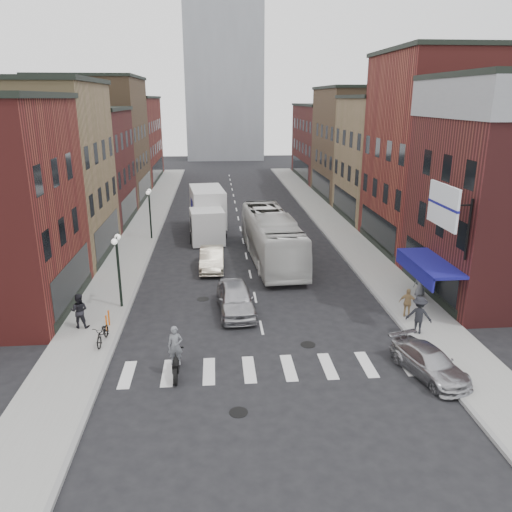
{
  "coord_description": "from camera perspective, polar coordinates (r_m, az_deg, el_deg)",
  "views": [
    {
      "loc": [
        -2.15,
        -21.69,
        11.0
      ],
      "look_at": [
        0.12,
        5.82,
        2.26
      ],
      "focal_mm": 35.0,
      "sensor_mm": 36.0,
      "label": 1
    }
  ],
  "objects": [
    {
      "name": "ped_right_a",
      "position": [
        25.31,
        18.13,
        -6.43
      ],
      "size": [
        1.34,
        1.05,
        1.86
      ],
      "primitive_type": "imported",
      "rotation": [
        0.0,
        0.0,
        2.71
      ],
      "color": "black",
      "rests_on": "sidewalk_right"
    },
    {
      "name": "sidewalk_left",
      "position": [
        45.48,
        -12.63,
        3.24
      ],
      "size": [
        3.0,
        74.0,
        0.15
      ],
      "primitive_type": "cube",
      "color": "gray",
      "rests_on": "ground"
    },
    {
      "name": "curb_right",
      "position": [
        45.98,
        6.91,
        3.6
      ],
      "size": [
        0.2,
        74.0,
        0.16
      ],
      "primitive_type": "cube",
      "color": "gray",
      "rests_on": "ground"
    },
    {
      "name": "bldg_right_mid_a",
      "position": [
        39.79,
        21.23,
        10.86
      ],
      "size": [
        10.3,
        10.2,
        14.3
      ],
      "color": "maroon",
      "rests_on": "ground"
    },
    {
      "name": "streetlamp_far",
      "position": [
        40.85,
        -12.08,
        5.76
      ],
      "size": [
        0.32,
        1.22,
        4.11
      ],
      "color": "black",
      "rests_on": "ground"
    },
    {
      "name": "sedan_left_far",
      "position": [
        33.58,
        -5.06,
        -0.31
      ],
      "size": [
        1.62,
        4.45,
        1.46
      ],
      "primitive_type": "imported",
      "rotation": [
        0.0,
        0.0,
        -0.02
      ],
      "color": "beige",
      "rests_on": "ground"
    },
    {
      "name": "bldg_left_far_a",
      "position": [
        58.29,
        -17.88,
        12.48
      ],
      "size": [
        10.3,
        12.2,
        13.3
      ],
      "color": "brown",
      "rests_on": "ground"
    },
    {
      "name": "ped_right_b",
      "position": [
        27.03,
        16.97,
        -5.13
      ],
      "size": [
        1.01,
        0.78,
        1.54
      ],
      "primitive_type": "imported",
      "rotation": [
        0.0,
        0.0,
        2.72
      ],
      "color": "#9C7B4F",
      "rests_on": "sidewalk_right"
    },
    {
      "name": "bldg_right_far_a",
      "position": [
        59.43,
        12.35,
        12.5
      ],
      "size": [
        10.3,
        12.2,
        12.3
      ],
      "color": "brown",
      "rests_on": "ground"
    },
    {
      "name": "box_truck",
      "position": [
        41.98,
        -5.57,
        4.9
      ],
      "size": [
        3.23,
        8.83,
        3.74
      ],
      "rotation": [
        0.0,
        0.0,
        0.11
      ],
      "color": "silver",
      "rests_on": "ground"
    },
    {
      "name": "bldg_right_far_b",
      "position": [
        72.98,
        9.1,
        12.76
      ],
      "size": [
        10.3,
        16.2,
        10.3
      ],
      "color": "#4E1C1C",
      "rests_on": "ground"
    },
    {
      "name": "distant_tower",
      "position": [
        100.7,
        -3.83,
        25.53
      ],
      "size": [
        14.0,
        14.0,
        50.0
      ],
      "primitive_type": "cube",
      "color": "#9399A0",
      "rests_on": "ground"
    },
    {
      "name": "motorcycle_rider",
      "position": [
        21.08,
        -9.15,
        -10.87
      ],
      "size": [
        0.61,
        2.18,
        2.22
      ],
      "rotation": [
        0.0,
        0.0,
        -0.01
      ],
      "color": "black",
      "rests_on": "ground"
    },
    {
      "name": "ground",
      "position": [
        24.42,
        0.85,
        -9.2
      ],
      "size": [
        160.0,
        160.0,
        0.0
      ],
      "primitive_type": "plane",
      "color": "black",
      "rests_on": "ground"
    },
    {
      "name": "bldg_left_mid_b",
      "position": [
        47.82,
        -20.56,
        9.45
      ],
      "size": [
        10.3,
        10.2,
        10.3
      ],
      "color": "#4E1C1C",
      "rests_on": "ground"
    },
    {
      "name": "awning_blue",
      "position": [
        27.9,
        18.92,
        -0.87
      ],
      "size": [
        1.8,
        5.0,
        0.78
      ],
      "color": "navy",
      "rests_on": "ground"
    },
    {
      "name": "streetlamp_near",
      "position": [
        27.44,
        -15.53,
        -0.23
      ],
      "size": [
        0.32,
        1.22,
        4.11
      ],
      "color": "black",
      "rests_on": "ground"
    },
    {
      "name": "transit_bus",
      "position": [
        35.03,
        1.82,
        2.15
      ],
      "size": [
        3.53,
        12.24,
        3.37
      ],
      "primitive_type": "imported",
      "rotation": [
        0.0,
        0.0,
        0.06
      ],
      "color": "silver",
      "rests_on": "ground"
    },
    {
      "name": "curb_car",
      "position": [
        22.23,
        19.21,
        -11.44
      ],
      "size": [
        2.64,
        4.3,
        1.16
      ],
      "primitive_type": "imported",
      "rotation": [
        0.0,
        0.0,
        0.27
      ],
      "color": "#A3A3A7",
      "rests_on": "ground"
    },
    {
      "name": "parked_bicycle",
      "position": [
        24.37,
        -17.11,
        -8.47
      ],
      "size": [
        0.73,
        1.82,
        0.94
      ],
      "primitive_type": "imported",
      "rotation": [
        0.0,
        0.0,
        -0.06
      ],
      "color": "black",
      "rests_on": "sidewalk_left"
    },
    {
      "name": "sidewalk_right",
      "position": [
        46.28,
        8.73,
        3.71
      ],
      "size": [
        3.0,
        74.0,
        0.15
      ],
      "primitive_type": "cube",
      "color": "gray",
      "rests_on": "ground"
    },
    {
      "name": "bldg_right_mid_b",
      "position": [
        49.1,
        16.03,
        10.65
      ],
      "size": [
        10.3,
        10.2,
        11.3
      ],
      "color": "olive",
      "rests_on": "ground"
    },
    {
      "name": "bldg_left_mid_a",
      "position": [
        38.24,
        -24.61,
        8.72
      ],
      "size": [
        10.3,
        10.2,
        12.3
      ],
      "color": "olive",
      "rests_on": "ground"
    },
    {
      "name": "bldg_left_far_b",
      "position": [
        72.05,
        -15.37,
        12.71
      ],
      "size": [
        10.3,
        16.2,
        11.3
      ],
      "color": "maroon",
      "rests_on": "ground"
    },
    {
      "name": "ped_right_c",
      "position": [
        30.07,
        18.27,
        -2.92
      ],
      "size": [
        0.83,
        0.61,
        1.56
      ],
      "primitive_type": "imported",
      "rotation": [
        0.0,
        0.0,
        3.3
      ],
      "color": "#5A5C62",
      "rests_on": "sidewalk_right"
    },
    {
      "name": "bike_rack",
      "position": [
        25.84,
        -16.6,
        -7.07
      ],
      "size": [
        0.08,
        0.68,
        0.8
      ],
      "color": "#D8590C",
      "rests_on": "sidewalk_left"
    },
    {
      "name": "ped_left_solo",
      "position": [
        26.14,
        -19.55,
        -5.91
      ],
      "size": [
        0.9,
        0.57,
        1.77
      ],
      "primitive_type": "imported",
      "rotation": [
        0.0,
        0.0,
        3.06
      ],
      "color": "black",
      "rests_on": "sidewalk_left"
    },
    {
      "name": "sedan_left_near",
      "position": [
        26.74,
        -2.35,
        -4.88
      ],
      "size": [
        2.18,
        4.77,
        1.59
      ],
      "primitive_type": "imported",
      "rotation": [
        0.0,
        0.0,
        0.07
      ],
      "color": "#A8A8AC",
      "rests_on": "ground"
    },
    {
      "name": "billboard_sign",
      "position": [
        25.13,
        20.77,
        5.27
      ],
      "size": [
        1.52,
        3.0,
        3.7
      ],
      "color": "black",
      "rests_on": "ground"
    },
    {
      "name": "curb_left",
      "position": [
        45.32,
        -10.74,
        3.21
      ],
      "size": [
        0.2,
        74.0,
        0.16
      ],
      "primitive_type": "cube",
      "color": "gray",
      "rests_on": "ground"
    },
    {
      "name": "crosswalk_stripes",
      "position": [
        21.8,
        1.63,
        -12.74
      ],
      "size": [
        12.0,
        2.2,
        0.01
      ],
      "primitive_type": "cube",
      "color": "silver",
      "rests_on": "ground"
    }
  ]
}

